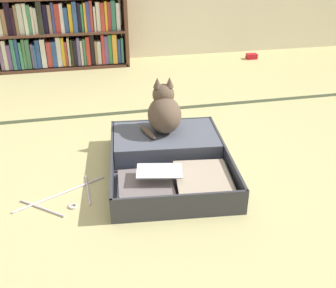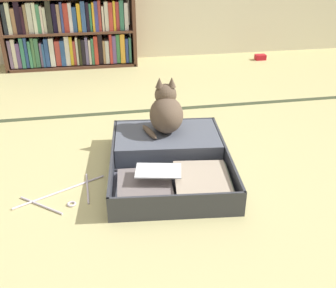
{
  "view_description": "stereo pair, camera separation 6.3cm",
  "coord_description": "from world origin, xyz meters",
  "views": [
    {
      "loc": [
        -0.28,
        -1.49,
        1.09
      ],
      "look_at": [
        0.09,
        0.18,
        0.19
      ],
      "focal_mm": 42.56,
      "sensor_mm": 36.0,
      "label": 1
    },
    {
      "loc": [
        -0.22,
        -1.5,
        1.09
      ],
      "look_at": [
        0.09,
        0.18,
        0.19
      ],
      "focal_mm": 42.56,
      "sensor_mm": 36.0,
      "label": 2
    }
  ],
  "objects": [
    {
      "name": "ground_plane",
      "position": [
        0.0,
        0.0,
        0.0
      ],
      "size": [
        10.0,
        10.0,
        0.0
      ],
      "primitive_type": "plane",
      "color": "#CCC382"
    },
    {
      "name": "tatami_border",
      "position": [
        0.0,
        1.05,
        0.0
      ],
      "size": [
        4.8,
        0.05,
        0.0
      ],
      "color": "#3C462D",
      "rests_on": "ground_plane"
    },
    {
      "name": "bookshelf",
      "position": [
        -0.45,
        2.24,
        0.45
      ],
      "size": [
        1.17,
        0.28,
        0.94
      ],
      "color": "brown",
      "rests_on": "ground_plane"
    },
    {
      "name": "open_suitcase",
      "position": [
        0.12,
        0.28,
        0.05
      ],
      "size": [
        0.67,
        0.84,
        0.13
      ],
      "color": "#373A42",
      "rests_on": "ground_plane"
    },
    {
      "name": "black_cat",
      "position": [
        0.13,
        0.47,
        0.23
      ],
      "size": [
        0.24,
        0.26,
        0.29
      ],
      "color": "brown",
      "rests_on": "open_suitcase"
    },
    {
      "name": "clothes_hanger",
      "position": [
        -0.43,
        0.1,
        0.01
      ],
      "size": [
        0.42,
        0.31,
        0.01
      ],
      "color": "silver",
      "rests_on": "ground_plane"
    },
    {
      "name": "small_red_pouch",
      "position": [
        1.36,
        2.12,
        0.02
      ],
      "size": [
        0.1,
        0.07,
        0.05
      ],
      "color": "red",
      "rests_on": "ground_plane"
    }
  ]
}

